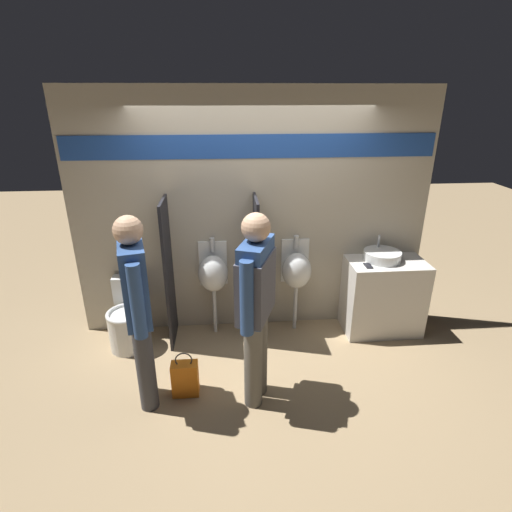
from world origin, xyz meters
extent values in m
plane|color=#997F5B|center=(0.00, 0.00, 0.00)|extent=(16.00, 16.00, 0.00)
cube|color=#B2A893|center=(0.00, 0.60, 1.35)|extent=(3.94, 0.06, 2.70)
cube|color=#1E479E|center=(0.00, 0.56, 2.10)|extent=(3.86, 0.01, 0.24)
cube|color=silver|center=(1.48, 0.31, 0.44)|extent=(0.87, 0.51, 0.87)
cylinder|color=silver|center=(1.43, 0.36, 0.92)|extent=(0.41, 0.41, 0.11)
cylinder|color=silver|center=(1.43, 0.51, 1.05)|extent=(0.03, 0.03, 0.14)
cube|color=black|center=(1.22, 0.21, 0.88)|extent=(0.07, 0.14, 0.01)
cube|color=black|center=(-0.93, 0.31, 0.81)|extent=(0.03, 0.51, 1.63)
cube|color=black|center=(0.01, 0.31, 0.81)|extent=(0.03, 0.51, 1.63)
cylinder|color=silver|center=(-0.46, 0.41, 0.28)|extent=(0.04, 0.04, 0.57)
ellipsoid|color=silver|center=(-0.46, 0.41, 0.75)|extent=(0.33, 0.30, 0.42)
cube|color=silver|center=(-0.46, 0.56, 0.82)|extent=(0.32, 0.02, 0.52)
cylinder|color=silver|center=(-0.46, 0.52, 1.05)|extent=(0.06, 0.06, 0.16)
cylinder|color=silver|center=(0.48, 0.41, 0.28)|extent=(0.04, 0.04, 0.57)
ellipsoid|color=silver|center=(0.48, 0.41, 0.75)|extent=(0.33, 0.30, 0.42)
cube|color=silver|center=(0.48, 0.56, 0.82)|extent=(0.32, 0.02, 0.52)
cylinder|color=silver|center=(0.48, 0.52, 1.05)|extent=(0.06, 0.06, 0.16)
cylinder|color=silver|center=(-1.40, 0.18, 0.21)|extent=(0.41, 0.41, 0.42)
torus|color=silver|center=(-1.40, 0.18, 0.43)|extent=(0.43, 0.43, 0.04)
cube|color=silver|center=(-1.40, 0.48, 0.57)|extent=(0.36, 0.16, 0.31)
cylinder|color=silver|center=(-1.40, 0.46, 0.80)|extent=(0.06, 0.06, 0.14)
cylinder|color=#666056|center=(-0.10, -0.78, 0.43)|extent=(0.16, 0.16, 0.86)
cylinder|color=#666056|center=(-0.04, -0.62, 0.43)|extent=(0.16, 0.16, 0.86)
cube|color=#2D4C84|center=(-0.07, -0.70, 1.20)|extent=(0.34, 0.49, 0.68)
cube|color=#4C4C56|center=(-0.07, -0.70, 1.14)|extent=(0.38, 0.52, 0.54)
cylinder|color=#2D4C84|center=(-0.16, -0.94, 1.16)|extent=(0.11, 0.11, 0.63)
cylinder|color=#2D4C84|center=(0.02, -0.46, 1.16)|extent=(0.11, 0.11, 0.63)
sphere|color=tan|center=(-0.07, -0.70, 1.65)|extent=(0.23, 0.23, 0.23)
cylinder|color=#3D3D42|center=(-1.03, -0.75, 0.43)|extent=(0.16, 0.16, 0.85)
cylinder|color=#3D3D42|center=(-1.07, -0.59, 0.43)|extent=(0.16, 0.16, 0.85)
cube|color=#2D4C84|center=(-1.05, -0.67, 1.19)|extent=(0.29, 0.48, 0.68)
cylinder|color=#2D4C84|center=(-0.99, -0.92, 1.16)|extent=(0.11, 0.11, 0.62)
cylinder|color=#2D4C84|center=(-1.11, -0.42, 1.16)|extent=(0.11, 0.11, 0.62)
sphere|color=tan|center=(-1.05, -0.67, 1.65)|extent=(0.23, 0.23, 0.23)
cube|color=orange|center=(-0.72, -0.62, 0.17)|extent=(0.24, 0.13, 0.34)
torus|color=#4C4742|center=(-0.72, -0.62, 0.38)|extent=(0.16, 0.01, 0.16)
camera|label=1|loc=(-0.31, -3.63, 2.63)|focal=28.00mm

